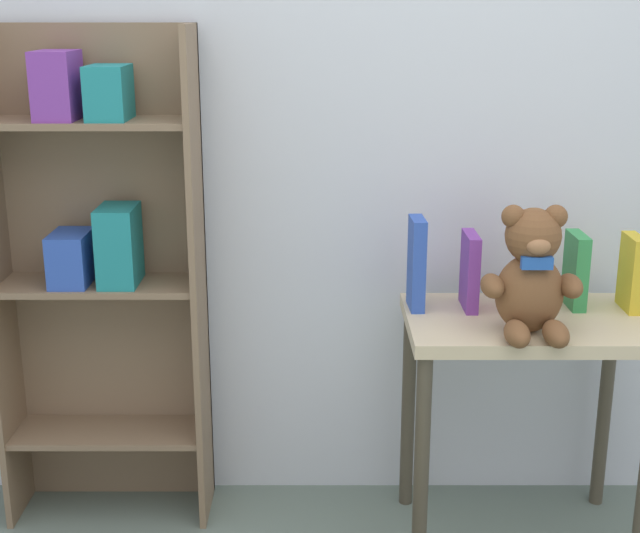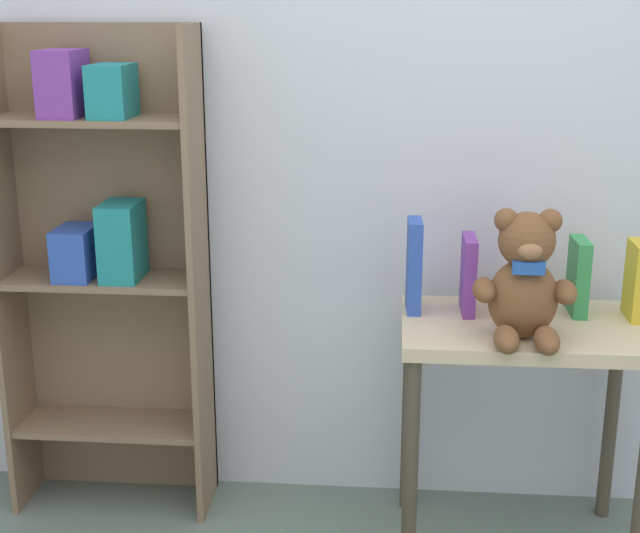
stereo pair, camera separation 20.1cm
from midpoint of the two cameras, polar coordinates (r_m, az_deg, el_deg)
wall_back at (r=2.55m, az=8.07°, el=11.41°), size 4.80×0.06×2.50m
bookshelf_side at (r=2.61m, az=-11.48°, el=1.02°), size 0.58×0.23×1.42m
display_table at (r=2.46m, az=15.14°, el=-6.08°), size 0.64×0.42×0.66m
teddy_bear at (r=2.26m, az=15.48°, el=-0.96°), size 0.25×0.23×0.33m
book_standing_blue at (r=2.42m, az=8.42°, el=0.02°), size 0.04×0.11×0.25m
book_standing_purple at (r=2.44m, az=11.82°, el=-0.54°), size 0.03×0.14×0.21m
book_standing_pink at (r=2.44m, az=15.31°, el=-0.06°), size 0.04×0.11×0.27m
book_standing_green at (r=2.51m, az=18.43°, el=-0.64°), size 0.04×0.13×0.21m
book_standing_yellow at (r=2.52m, az=21.77°, el=-0.86°), size 0.04×0.12×0.21m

